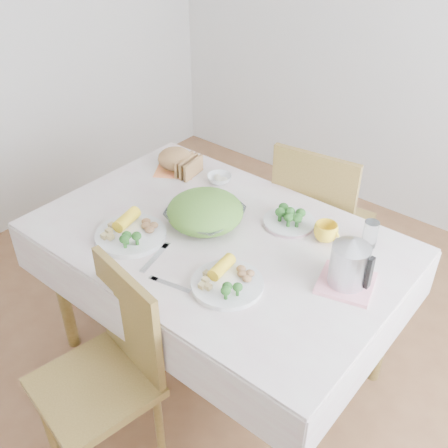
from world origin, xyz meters
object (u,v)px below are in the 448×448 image
Objects in this scene: salad_bowl at (205,217)px; dinner_plate_right at (227,284)px; dining_table at (218,304)px; chair_near at (93,382)px; yellow_mug at (326,232)px; electric_kettle at (350,259)px; chair_far at (322,225)px; dinner_plate_left at (131,236)px.

salad_bowl reaches higher than dinner_plate_right.
dining_table is 1.57× the size of chair_near.
yellow_mug is (0.45, 0.23, 0.00)m from salad_bowl.
dinner_plate_right is at bearing -105.15° from yellow_mug.
dining_table is 7.21× the size of electric_kettle.
salad_bowl is at bearing 105.04° from chair_near.
chair_far is at bearing 118.25° from yellow_mug.
dining_table is at bearing 41.79° from dinner_plate_left.
dining_table is 5.23× the size of dinner_plate_right.
electric_kettle is at bearing 20.39° from dinner_plate_left.
yellow_mug is at bearing 26.70° from salad_bowl.
chair_near is 2.93× the size of salad_bowl.
electric_kettle is (0.56, 0.07, 0.51)m from dining_table.
yellow_mug is (0.13, 0.47, 0.03)m from dinner_plate_right.
dining_table is 1.45× the size of chair_far.
dinner_plate_right is at bearing -37.50° from salad_bowl.
dining_table is at bearing 73.99° from chair_far.
salad_bowl is 1.04× the size of dinner_plate_left.
chair_far is 4.97× the size of electric_kettle.
electric_kettle is (0.45, -0.66, 0.42)m from chair_far.
electric_kettle is (0.33, 0.28, 0.11)m from dinner_plate_right.
dinner_plate_right is 0.49m from yellow_mug.
dinner_plate_right is at bearing 89.61° from chair_far.
salad_bowl is 3.08× the size of yellow_mug.
electric_kettle reaches higher than salad_bowl.
dinner_plate_left is 0.80m from yellow_mug.
electric_kettle is at bearing 3.24° from salad_bowl.
yellow_mug is 0.51× the size of electric_kettle.
electric_kettle is (0.82, 0.31, 0.11)m from dinner_plate_left.
dinner_plate_left is 2.96× the size of yellow_mug.
dinner_plate_left is 0.88m from electric_kettle.
dining_table is 0.68m from chair_near.
dinner_plate_left is 1.09× the size of dinner_plate_right.
salad_bowl is 0.66m from electric_kettle.
dinner_plate_left is (-0.26, -0.24, 0.40)m from dining_table.
chair_near reaches higher than salad_bowl.
dinner_plate_right is 0.45m from electric_kettle.
chair_far reaches higher than dining_table.
electric_kettle reaches higher than yellow_mug.
yellow_mug is (0.62, 0.50, 0.03)m from dinner_plate_left.
electric_kettle reaches higher than chair_far.
chair_near reaches higher than yellow_mug.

